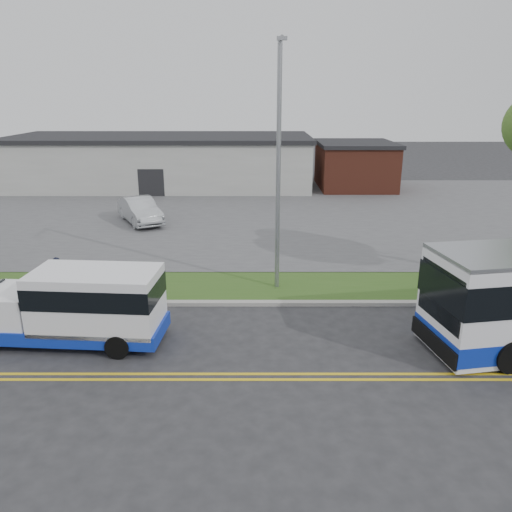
{
  "coord_description": "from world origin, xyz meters",
  "views": [
    {
      "loc": [
        2.15,
        -16.46,
        7.69
      ],
      "look_at": [
        2.14,
        2.25,
        1.6
      ],
      "focal_mm": 35.0,
      "sensor_mm": 36.0,
      "label": 1
    }
  ],
  "objects_px": {
    "streetlight_near": "(279,162)",
    "parked_car_a": "(140,210)",
    "shuttle_bus": "(78,304)",
    "pedestrian": "(58,276)"
  },
  "relations": [
    {
      "from": "streetlight_near",
      "to": "parked_car_a",
      "type": "relative_size",
      "value": 2.01
    },
    {
      "from": "parked_car_a",
      "to": "shuttle_bus",
      "type": "bearing_deg",
      "value": -113.31
    },
    {
      "from": "shuttle_bus",
      "to": "parked_car_a",
      "type": "height_order",
      "value": "shuttle_bus"
    },
    {
      "from": "pedestrian",
      "to": "parked_car_a",
      "type": "relative_size",
      "value": 0.33
    },
    {
      "from": "shuttle_bus",
      "to": "pedestrian",
      "type": "xyz_separation_m",
      "value": [
        -2.14,
        3.75,
        -0.43
      ]
    },
    {
      "from": "streetlight_near",
      "to": "shuttle_bus",
      "type": "height_order",
      "value": "streetlight_near"
    },
    {
      "from": "pedestrian",
      "to": "parked_car_a",
      "type": "distance_m",
      "value": 11.7
    },
    {
      "from": "streetlight_near",
      "to": "shuttle_bus",
      "type": "distance_m",
      "value": 8.88
    },
    {
      "from": "streetlight_near",
      "to": "parked_car_a",
      "type": "xyz_separation_m",
      "value": [
        -8.02,
        10.85,
        -4.35
      ]
    },
    {
      "from": "shuttle_bus",
      "to": "pedestrian",
      "type": "height_order",
      "value": "shuttle_bus"
    }
  ]
}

